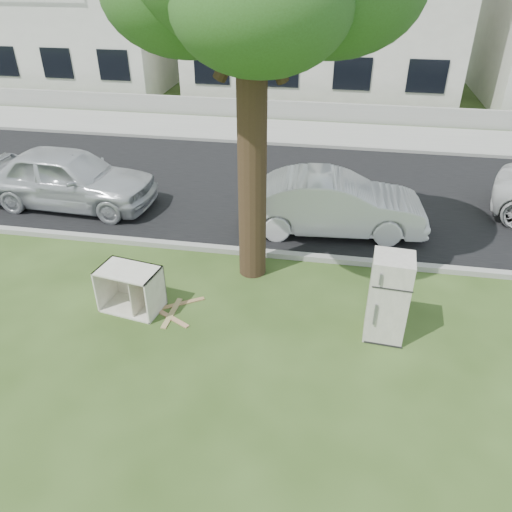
% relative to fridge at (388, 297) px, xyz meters
% --- Properties ---
extents(ground, '(120.00, 120.00, 0.00)m').
position_rel_fridge_xyz_m(ground, '(-2.14, -0.25, -0.78)').
color(ground, '#2C4117').
extents(road, '(120.00, 7.00, 0.01)m').
position_rel_fridge_xyz_m(road, '(-2.14, 5.75, -0.77)').
color(road, black).
rests_on(road, ground).
extents(kerb_near, '(120.00, 0.18, 0.12)m').
position_rel_fridge_xyz_m(kerb_near, '(-2.14, 2.20, -0.78)').
color(kerb_near, gray).
rests_on(kerb_near, ground).
extents(kerb_far, '(120.00, 0.18, 0.12)m').
position_rel_fridge_xyz_m(kerb_far, '(-2.14, 9.30, -0.78)').
color(kerb_far, gray).
rests_on(kerb_far, ground).
extents(sidewalk, '(120.00, 2.80, 0.01)m').
position_rel_fridge_xyz_m(sidewalk, '(-2.14, 10.75, -0.77)').
color(sidewalk, gray).
rests_on(sidewalk, ground).
extents(low_wall, '(120.00, 0.15, 0.70)m').
position_rel_fridge_xyz_m(low_wall, '(-2.14, 12.35, -0.43)').
color(low_wall, gray).
rests_on(low_wall, ground).
extents(townhouse_left, '(10.20, 8.16, 7.04)m').
position_rel_fridge_xyz_m(townhouse_left, '(-14.14, 17.25, 2.75)').
color(townhouse_left, silver).
rests_on(townhouse_left, ground).
extents(townhouse_center, '(11.22, 8.16, 7.44)m').
position_rel_fridge_xyz_m(townhouse_center, '(-2.14, 17.25, 2.95)').
color(townhouse_center, silver).
rests_on(townhouse_center, ground).
extents(fridge, '(0.68, 0.64, 1.56)m').
position_rel_fridge_xyz_m(fridge, '(0.00, 0.00, 0.00)').
color(fridge, beige).
rests_on(fridge, ground).
extents(cabinet, '(1.17, 0.84, 0.83)m').
position_rel_fridge_xyz_m(cabinet, '(-4.50, -0.02, -0.36)').
color(cabinet, silver).
rests_on(cabinet, ground).
extents(plank_a, '(0.96, 0.65, 0.02)m').
position_rel_fridge_xyz_m(plank_a, '(-3.74, 0.18, -0.77)').
color(plank_a, '#987349').
rests_on(plank_a, ground).
extents(plank_b, '(0.83, 0.51, 0.02)m').
position_rel_fridge_xyz_m(plank_b, '(-3.74, -0.19, -0.77)').
color(plank_b, tan).
rests_on(plank_b, ground).
extents(plank_c, '(0.13, 0.89, 0.02)m').
position_rel_fridge_xyz_m(plank_c, '(-3.74, -0.08, -0.77)').
color(plank_c, '#A08C58').
rests_on(plank_c, ground).
extents(car_center, '(4.27, 1.80, 1.37)m').
position_rel_fridge_xyz_m(car_center, '(-1.03, 3.61, -0.09)').
color(car_center, silver).
rests_on(car_center, ground).
extents(car_left, '(4.44, 1.96, 1.49)m').
position_rel_fridge_xyz_m(car_left, '(-7.65, 3.85, -0.03)').
color(car_left, '#B2B5BA').
rests_on(car_left, ground).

